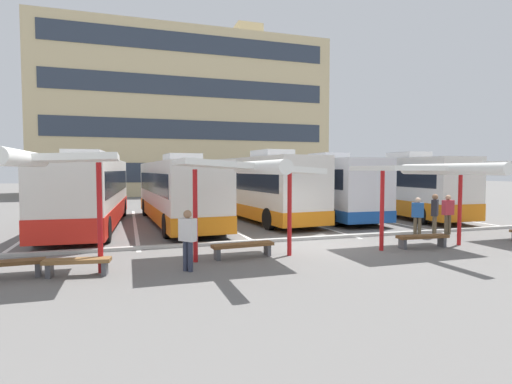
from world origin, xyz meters
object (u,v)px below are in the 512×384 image
(coach_bus_4, at_px, (393,187))
(bench_1, at_px, (77,263))
(bench_0, at_px, (0,266))
(waiting_shelter_1, at_px, (247,169))
(bench_3, at_px, (423,238))
(coach_bus_2, at_px, (262,188))
(bench_2, at_px, (243,247))
(waiting_passenger_1, at_px, (435,212))
(coach_bus_1, at_px, (177,192))
(waiting_shelter_2, at_px, (429,170))
(waiting_shelter_0, at_px, (34,162))
(coach_bus_3, at_px, (316,187))
(coach_bus_0, at_px, (90,193))
(waiting_passenger_2, at_px, (448,212))
(waiting_passenger_3, at_px, (418,214))
(waiting_passenger_0, at_px, (188,236))

(coach_bus_4, relative_size, bench_1, 6.81)
(coach_bus_4, bearing_deg, bench_0, -153.31)
(bench_0, bearing_deg, waiting_shelter_1, 1.03)
(bench_3, bearing_deg, coach_bus_2, 107.25)
(bench_2, height_order, waiting_passenger_1, waiting_passenger_1)
(coach_bus_1, distance_m, waiting_shelter_2, 11.96)
(waiting_shelter_0, distance_m, bench_2, 6.20)
(waiting_shelter_1, height_order, waiting_passenger_1, waiting_shelter_1)
(waiting_passenger_1, bearing_deg, coach_bus_3, 97.72)
(coach_bus_0, xyz_separation_m, waiting_shelter_1, (5.09, -9.00, 1.11))
(coach_bus_4, relative_size, waiting_passenger_1, 6.50)
(bench_1, bearing_deg, waiting_passenger_1, 9.30)
(coach_bus_4, relative_size, waiting_shelter_1, 2.28)
(bench_2, height_order, bench_3, same)
(coach_bus_2, relative_size, bench_0, 5.14)
(bench_1, bearing_deg, coach_bus_2, 49.36)
(waiting_shelter_1, xyz_separation_m, waiting_shelter_2, (6.43, -0.20, -0.05))
(coach_bus_3, xyz_separation_m, waiting_passenger_2, (2.16, -8.09, -0.76))
(waiting_shelter_0, distance_m, waiting_shelter_1, 5.59)
(bench_1, height_order, waiting_passenger_1, waiting_passenger_1)
(coach_bus_3, distance_m, bench_2, 12.34)
(waiting_shelter_2, bearing_deg, bench_2, 174.40)
(coach_bus_2, bearing_deg, waiting_passenger_3, -59.02)
(bench_3, height_order, waiting_passenger_3, waiting_passenger_3)
(waiting_shelter_0, height_order, waiting_passenger_1, waiting_shelter_0)
(coach_bus_4, bearing_deg, waiting_passenger_2, -109.00)
(waiting_shelter_1, bearing_deg, coach_bus_3, 54.26)
(waiting_shelter_0, xyz_separation_m, waiting_shelter_1, (5.56, 0.49, -0.16))
(coach_bus_2, relative_size, coach_bus_3, 0.86)
(waiting_shelter_2, bearing_deg, waiting_passenger_0, -176.24)
(waiting_passenger_1, distance_m, waiting_passenger_3, 0.68)
(coach_bus_4, bearing_deg, waiting_passenger_3, -119.66)
(coach_bus_1, distance_m, bench_1, 10.23)
(waiting_passenger_0, relative_size, waiting_passenger_3, 1.03)
(waiting_shelter_0, height_order, bench_2, waiting_shelter_0)
(coach_bus_0, height_order, coach_bus_4, coach_bus_4)
(coach_bus_2, height_order, bench_3, coach_bus_2)
(coach_bus_1, bearing_deg, waiting_shelter_0, -115.42)
(coach_bus_3, height_order, waiting_passenger_3, coach_bus_3)
(waiting_shelter_0, distance_m, waiting_passenger_2, 15.43)
(bench_0, bearing_deg, waiting_shelter_2, -0.39)
(waiting_passenger_1, bearing_deg, coach_bus_0, 151.99)
(coach_bus_4, distance_m, waiting_shelter_1, 15.05)
(coach_bus_4, xyz_separation_m, waiting_shelter_2, (-5.49, -9.33, 0.99))
(waiting_passenger_1, height_order, waiting_passenger_3, waiting_passenger_1)
(bench_0, bearing_deg, waiting_passenger_2, 8.04)
(bench_1, height_order, waiting_shelter_1, waiting_shelter_1)
(coach_bus_3, height_order, waiting_shelter_1, coach_bus_3)
(coach_bus_0, distance_m, bench_1, 9.49)
(coach_bus_4, height_order, waiting_passenger_0, coach_bus_4)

